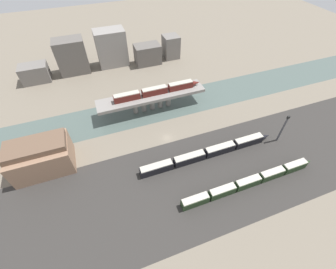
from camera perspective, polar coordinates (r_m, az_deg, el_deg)
name	(u,v)px	position (r m, az deg, el deg)	size (l,w,h in m)	color
ground_plane	(167,138)	(98.36, -0.26, -0.85)	(400.00, 400.00, 0.00)	#756B5B
railbed_yard	(189,182)	(84.98, 5.40, -12.04)	(280.00, 42.00, 0.01)	#33302D
river_water	(152,108)	(113.31, -3.98, 6.63)	(320.00, 21.12, 0.01)	#4C5B56
bridge	(152,97)	(109.11, -4.17, 9.38)	(52.03, 9.56, 8.41)	gray
train_on_bridge	(158,90)	(107.92, -2.59, 11.14)	(42.86, 3.05, 3.43)	#5B1E19
train_yard_near	(250,182)	(87.76, 20.15, -11.20)	(54.63, 2.70, 3.80)	#23381E
train_yard_mid	(208,153)	(91.87, 10.22, -4.61)	(57.93, 3.06, 3.76)	black
warehouse_building	(41,156)	(96.06, -29.53, -4.83)	(21.21, 14.45, 13.22)	#937056
signal_tower	(283,129)	(103.77, 27.09, 1.35)	(1.00, 0.76, 13.83)	#4C4C51
city_block_far_left	(35,73)	(150.63, -30.70, 13.24)	(14.68, 9.84, 9.73)	slate
city_block_left	(72,56)	(147.99, -23.24, 17.78)	(16.50, 11.07, 19.62)	#605B56
city_block_center	(111,48)	(149.04, -14.16, 20.56)	(17.56, 11.39, 21.14)	gray
city_block_right	(148,54)	(148.75, -5.21, 19.63)	(15.45, 10.24, 11.75)	#605B56
city_block_far_right	(171,47)	(154.93, 0.75, 21.39)	(9.55, 9.64, 13.98)	slate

